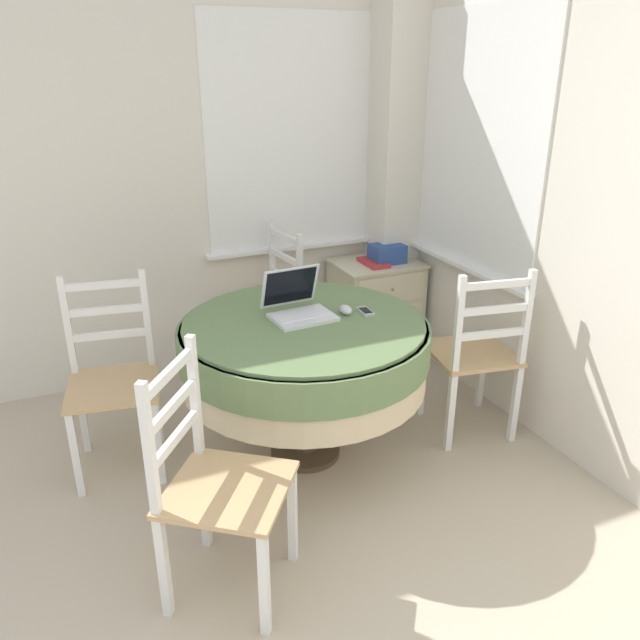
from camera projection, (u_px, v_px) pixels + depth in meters
corner_room_shell at (350, 200)px, 3.07m from camera, size 4.44×4.75×2.55m
round_dining_table at (304, 349)px, 3.05m from camera, size 1.22×1.22×0.75m
laptop at (298, 306)px, 3.04m from camera, size 0.31×0.31×0.23m
computer_mouse at (346, 310)px, 3.07m from camera, size 0.06×0.09×0.04m
cell_phone at (365, 311)px, 3.10m from camera, size 0.06×0.12×0.01m
dining_chair_near_back_window at (266, 308)px, 3.94m from camera, size 0.48×0.48×0.97m
dining_chair_near_right_window at (475, 355)px, 3.31m from camera, size 0.49×0.50×0.97m
dining_chair_camera_near at (216, 485)px, 2.29m from camera, size 0.60×0.60×0.97m
dining_chair_left_flank at (113, 380)px, 3.05m from camera, size 0.49×0.49×0.97m
corner_cabinet at (375, 308)px, 4.32m from camera, size 0.57×0.46×0.66m
storage_box at (387, 253)px, 4.17m from camera, size 0.22×0.17×0.12m
book_on_cabinet at (373, 263)px, 4.14m from camera, size 0.13×0.25×0.02m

